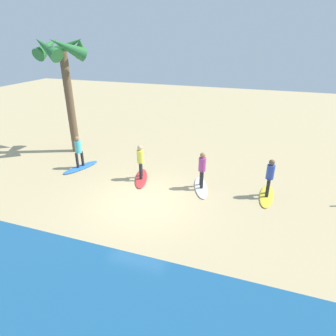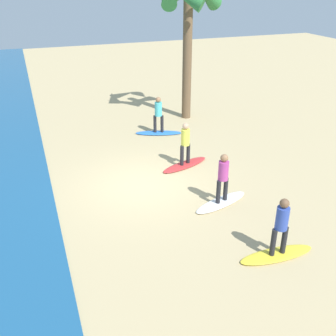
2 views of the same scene
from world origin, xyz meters
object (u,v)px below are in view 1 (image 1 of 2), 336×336
(surfer_white, at_px, (202,167))
(surfer_red, at_px, (140,159))
(surfboard_yellow, at_px, (266,196))
(surfer_yellow, at_px, (270,175))
(palm_tree, at_px, (64,59))
(surfer_blue, at_px, (78,149))
(surfboard_white, at_px, (201,187))
(surfboard_blue, at_px, (81,167))
(surfboard_red, at_px, (141,178))

(surfer_white, relative_size, surfer_red, 1.00)
(surfboard_yellow, relative_size, surfer_yellow, 1.28)
(palm_tree, bearing_deg, surfer_blue, 129.51)
(surfboard_yellow, relative_size, surfboard_white, 1.00)
(surfer_red, xyz_separation_m, surfer_blue, (3.51, -0.14, 0.00))
(surfer_white, bearing_deg, surfer_red, 0.91)
(palm_tree, bearing_deg, surfer_red, 157.05)
(surfboard_yellow, height_order, surfboard_blue, same)
(surfer_blue, bearing_deg, surfboard_yellow, -179.61)
(surfer_red, relative_size, surfer_blue, 1.00)
(surfboard_yellow, relative_size, surfboard_blue, 1.00)
(surfer_white, height_order, surfboard_red, surfer_white)
(surfer_yellow, relative_size, surfboard_red, 0.78)
(surfer_white, height_order, surfer_red, same)
(surfboard_blue, bearing_deg, surfer_blue, 0.00)
(surfboard_yellow, distance_m, surfboard_red, 5.79)
(surfboard_red, bearing_deg, surfer_yellow, 72.35)
(surfboard_yellow, distance_m, surfer_red, 5.88)
(surfboard_white, relative_size, surfboard_red, 1.00)
(surfboard_white, height_order, surfer_white, surfer_white)
(surfboard_yellow, height_order, surfboard_red, same)
(surfboard_yellow, distance_m, surfboard_blue, 9.30)
(surfboard_blue, bearing_deg, surfer_red, 106.67)
(surfboard_blue, bearing_deg, surfboard_yellow, 109.38)
(surfer_red, height_order, palm_tree, palm_tree)
(surfboard_white, bearing_deg, palm_tree, -123.02)
(surfer_white, bearing_deg, surfboard_yellow, -176.81)
(surfboard_red, xyz_separation_m, surfboard_blue, (3.51, -0.14, 0.00))
(surfboard_yellow, xyz_separation_m, surfer_yellow, (0.00, 0.00, 0.99))
(surfboard_yellow, distance_m, surfer_white, 3.02)
(surfer_red, relative_size, palm_tree, 0.25)
(surfer_yellow, relative_size, surfboard_blue, 0.78)
(surfer_yellow, xyz_separation_m, surfboard_red, (5.79, 0.21, -0.99))
(surfboard_white, distance_m, surfboard_red, 2.94)
(surfer_yellow, xyz_separation_m, surfer_red, (5.79, 0.21, 0.00))
(surfer_white, relative_size, surfboard_blue, 0.78)
(surfboard_red, relative_size, surfer_red, 1.28)
(surfer_white, xyz_separation_m, surfer_blue, (6.45, -0.10, 0.00))
(surfboard_white, relative_size, palm_tree, 0.32)
(surfboard_red, relative_size, surfer_blue, 1.28)
(surfboard_yellow, xyz_separation_m, surfboard_blue, (9.30, 0.06, 0.00))
(surfboard_white, relative_size, surfboard_blue, 1.00)
(surfer_blue, bearing_deg, surfer_red, 177.68)
(surfboard_blue, xyz_separation_m, surfer_blue, (0.00, 0.00, 0.99))
(surfer_red, height_order, surfboard_blue, surfer_red)
(surfer_white, bearing_deg, surfboard_red, 0.91)
(surfboard_yellow, relative_size, surfer_red, 1.28)
(surfboard_red, xyz_separation_m, palm_tree, (5.21, -2.21, 5.15))
(surfer_white, distance_m, surfer_red, 2.94)
(surfboard_yellow, relative_size, surfer_white, 1.28)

